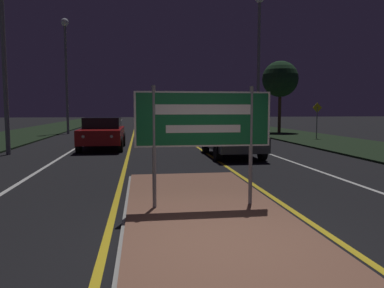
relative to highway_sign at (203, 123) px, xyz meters
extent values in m
plane|color=black|center=(0.00, -1.96, -1.63)|extent=(160.00, 160.00, 0.00)
cube|color=#999993|center=(0.00, 0.00, -1.60)|extent=(2.90, 7.05, 0.05)
cube|color=brown|center=(0.00, 0.00, -1.58)|extent=(2.78, 6.93, 0.10)
cube|color=black|center=(-9.50, 18.04, -1.59)|extent=(5.00, 100.00, 0.08)
cube|color=black|center=(9.50, 18.04, -1.59)|extent=(5.00, 100.00, 0.08)
cube|color=gold|center=(-1.64, 23.04, -1.62)|extent=(0.12, 70.00, 0.01)
cube|color=gold|center=(1.64, 23.04, -1.62)|extent=(0.12, 70.00, 0.01)
cube|color=silver|center=(-4.20, 23.04, -1.62)|extent=(0.12, 70.00, 0.01)
cube|color=silver|center=(4.20, 23.04, -1.62)|extent=(0.12, 70.00, 0.01)
cube|color=silver|center=(-7.20, 23.04, -1.62)|extent=(0.10, 70.00, 0.01)
cube|color=silver|center=(7.20, 23.04, -1.62)|extent=(0.10, 70.00, 0.01)
cylinder|color=gray|center=(-0.89, 0.00, -0.43)|extent=(0.07, 0.07, 2.19)
cylinder|color=gray|center=(0.89, 0.00, -0.43)|extent=(0.07, 0.07, 2.19)
cube|color=#146033|center=(0.00, 0.00, 0.07)|extent=(2.48, 0.04, 1.00)
cube|color=white|center=(0.00, -0.02, 0.07)|extent=(2.48, 0.00, 1.00)
cube|color=#146033|center=(0.00, -0.02, 0.07)|extent=(2.41, 0.01, 0.94)
cube|color=white|center=(0.00, -0.02, 0.24)|extent=(1.74, 0.01, 0.18)
cube|color=white|center=(0.00, -0.02, -0.10)|extent=(1.37, 0.01, 0.14)
cylinder|color=gray|center=(-6.52, 9.48, 3.65)|extent=(0.18, 0.18, 10.55)
cylinder|color=gray|center=(-6.50, 22.36, 2.38)|extent=(0.18, 0.18, 8.02)
sphere|color=white|center=(-6.50, 22.36, 6.56)|extent=(0.56, 0.56, 0.56)
cylinder|color=gray|center=(6.14, 15.90, 2.57)|extent=(0.18, 0.18, 8.40)
cube|color=#4C514C|center=(2.45, 7.68, -1.02)|extent=(1.75, 4.05, 0.56)
cube|color=black|center=(2.45, 7.44, -0.51)|extent=(1.54, 2.10, 0.47)
sphere|color=red|center=(1.91, 5.68, -0.95)|extent=(0.14, 0.14, 0.14)
sphere|color=red|center=(2.99, 5.68, -0.95)|extent=(0.14, 0.14, 0.14)
cylinder|color=black|center=(1.62, 8.94, -1.30)|extent=(0.22, 0.65, 0.65)
cylinder|color=black|center=(3.29, 8.94, -1.30)|extent=(0.22, 0.65, 0.65)
cylinder|color=black|center=(1.62, 6.43, -1.30)|extent=(0.22, 0.65, 0.65)
cylinder|color=black|center=(3.29, 6.43, -1.30)|extent=(0.22, 0.65, 0.65)
cube|color=maroon|center=(2.72, 17.41, -0.95)|extent=(1.72, 4.61, 0.63)
cube|color=black|center=(2.72, 17.13, -0.43)|extent=(1.52, 2.40, 0.40)
sphere|color=red|center=(2.18, 15.12, -0.87)|extent=(0.14, 0.14, 0.14)
sphere|color=red|center=(3.25, 15.12, -0.87)|extent=(0.14, 0.14, 0.14)
cylinder|color=black|center=(1.90, 18.84, -1.27)|extent=(0.22, 0.72, 0.72)
cylinder|color=black|center=(3.54, 18.84, -1.27)|extent=(0.22, 0.72, 0.72)
cylinder|color=black|center=(1.90, 15.98, -1.27)|extent=(0.22, 0.72, 0.72)
cylinder|color=black|center=(3.54, 15.98, -1.27)|extent=(0.22, 0.72, 0.72)
cube|color=navy|center=(6.10, 28.23, -0.98)|extent=(1.74, 4.45, 0.60)
cube|color=black|center=(6.10, 27.97, -0.47)|extent=(1.53, 2.31, 0.43)
sphere|color=red|center=(5.56, 26.03, -0.91)|extent=(0.14, 0.14, 0.14)
sphere|color=red|center=(6.63, 26.03, -0.91)|extent=(0.14, 0.14, 0.14)
cylinder|color=black|center=(5.27, 29.61, -1.28)|extent=(0.22, 0.68, 0.68)
cylinder|color=black|center=(6.93, 29.61, -1.28)|extent=(0.22, 0.68, 0.68)
cylinder|color=black|center=(5.27, 26.85, -1.28)|extent=(0.22, 0.68, 0.68)
cylinder|color=black|center=(6.93, 26.85, -1.28)|extent=(0.22, 0.68, 0.68)
cube|color=#4C514C|center=(2.57, 41.18, -1.01)|extent=(1.87, 4.12, 0.58)
cube|color=black|center=(2.57, 40.94, -0.47)|extent=(1.65, 2.14, 0.51)
sphere|color=red|center=(1.99, 39.14, -0.94)|extent=(0.14, 0.14, 0.14)
sphere|color=red|center=(3.15, 39.14, -0.94)|extent=(0.14, 0.14, 0.14)
cylinder|color=black|center=(1.68, 42.46, -1.30)|extent=(0.22, 0.64, 0.64)
cylinder|color=black|center=(3.47, 42.46, -1.30)|extent=(0.22, 0.64, 0.64)
cylinder|color=black|center=(1.68, 39.90, -1.30)|extent=(0.22, 0.64, 0.64)
cylinder|color=black|center=(3.47, 39.90, -1.30)|extent=(0.22, 0.64, 0.64)
cube|color=maroon|center=(-2.88, 11.14, -0.96)|extent=(1.84, 4.27, 0.63)
cube|color=black|center=(-2.88, 11.40, -0.40)|extent=(1.62, 2.22, 0.49)
sphere|color=white|center=(-3.45, 9.02, -0.88)|extent=(0.14, 0.14, 0.14)
sphere|color=white|center=(-2.31, 9.02, -0.88)|extent=(0.14, 0.14, 0.14)
cylinder|color=black|center=(-3.76, 9.82, -1.28)|extent=(0.22, 0.70, 0.70)
cylinder|color=black|center=(-2.00, 9.82, -1.28)|extent=(0.22, 0.70, 0.70)
cylinder|color=black|center=(-3.76, 12.46, -1.28)|extent=(0.22, 0.70, 0.70)
cylinder|color=black|center=(-2.00, 12.46, -1.28)|extent=(0.22, 0.70, 0.70)
cylinder|color=gray|center=(9.50, 14.78, -0.58)|extent=(0.06, 0.06, 1.92)
cube|color=yellow|center=(9.50, 14.78, 0.32)|extent=(0.60, 0.02, 0.60)
cylinder|color=#4C3823|center=(9.46, 20.85, 0.17)|extent=(0.24, 0.24, 3.44)
sphere|color=#19381E|center=(9.46, 20.85, 2.51)|extent=(2.72, 2.72, 2.72)
camera|label=1|loc=(-1.14, -6.68, 0.26)|focal=35.00mm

